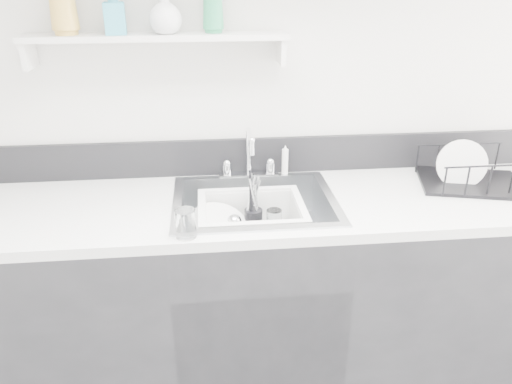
{
  "coord_description": "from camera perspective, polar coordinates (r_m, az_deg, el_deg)",
  "views": [
    {
      "loc": [
        -0.18,
        -0.58,
        1.75
      ],
      "look_at": [
        0.0,
        1.14,
        0.98
      ],
      "focal_mm": 35.0,
      "sensor_mm": 36.0,
      "label": 1
    }
  ],
  "objects": [
    {
      "name": "ladle",
      "position": [
        1.99,
        -1.35,
        -4.48
      ],
      "size": [
        0.22,
        0.25,
        0.07
      ],
      "primitive_type": null,
      "rotation": [
        0.0,
        0.0,
        -0.94
      ],
      "color": "silver",
      "rests_on": "wash_tub"
    },
    {
      "name": "soap_bottle_c",
      "position": [
        1.99,
        -10.35,
        19.56
      ],
      "size": [
        0.13,
        0.13,
        0.16
      ],
      "primitive_type": "imported",
      "rotation": [
        0.0,
        0.0,
        -0.07
      ],
      "color": "silver",
      "rests_on": "wall_shelf"
    },
    {
      "name": "sink",
      "position": [
        2.0,
        -0.15,
        -3.34
      ],
      "size": [
        0.64,
        0.52,
        0.2
      ],
      "primitive_type": null,
      "color": "silver",
      "rests_on": "counter_run"
    },
    {
      "name": "plate_stack",
      "position": [
        2.01,
        -3.94,
        -4.36
      ],
      "size": [
        0.28,
        0.27,
        0.11
      ],
      "rotation": [
        0.0,
        0.0,
        0.41
      ],
      "color": "white",
      "rests_on": "wash_tub"
    },
    {
      "name": "soap_bottle_b",
      "position": [
        2.01,
        -15.91,
        19.31
      ],
      "size": [
        0.08,
        0.09,
        0.17
      ],
      "primitive_type": "imported",
      "rotation": [
        0.0,
        0.0,
        0.1
      ],
      "color": "teal",
      "rests_on": "wall_shelf"
    },
    {
      "name": "side_sprayer",
      "position": [
        2.19,
        3.33,
        3.65
      ],
      "size": [
        0.03,
        0.03,
        0.14
      ],
      "primitive_type": "cylinder",
      "color": "white",
      "rests_on": "counter_run"
    },
    {
      "name": "tumbler_in_tub",
      "position": [
        2.05,
        2.08,
        -3.24
      ],
      "size": [
        0.08,
        0.08,
        0.09
      ],
      "primitive_type": "cylinder",
      "rotation": [
        0.0,
        0.0,
        0.29
      ],
      "color": "white",
      "rests_on": "wash_tub"
    },
    {
      "name": "wall_shelf",
      "position": [
        2.02,
        -11.24,
        16.79
      ],
      "size": [
        1.0,
        0.16,
        0.12
      ],
      "color": "silver",
      "rests_on": "room_shell"
    },
    {
      "name": "room_shell",
      "position": [
        0.99,
        4.91,
        20.06
      ],
      "size": [
        3.5,
        3.0,
        2.6
      ],
      "color": "silver",
      "rests_on": "ground"
    },
    {
      "name": "faucet",
      "position": [
        2.17,
        -0.82,
        3.17
      ],
      "size": [
        0.26,
        0.18,
        0.23
      ],
      "color": "silver",
      "rests_on": "counter_run"
    },
    {
      "name": "soap_bottle_d",
      "position": [
        2.01,
        -4.97,
        20.66
      ],
      "size": [
        0.1,
        0.1,
        0.21
      ],
      "primitive_type": "imported",
      "rotation": [
        0.0,
        0.0,
        -0.3
      ],
      "color": "#298E5A",
      "rests_on": "wall_shelf"
    },
    {
      "name": "backsplash",
      "position": [
        2.21,
        -0.95,
        4.14
      ],
      "size": [
        3.2,
        0.02,
        0.16
      ],
      "primitive_type": "cube",
      "color": "black",
      "rests_on": "counter_run"
    },
    {
      "name": "utensil_cup",
      "position": [
        2.05,
        -0.31,
        -2.98
      ],
      "size": [
        0.07,
        0.07,
        0.25
      ],
      "rotation": [
        0.0,
        0.0,
        0.13
      ],
      "color": "black",
      "rests_on": "wash_tub"
    },
    {
      "name": "counter_run",
      "position": [
        2.2,
        -0.14,
        -11.93
      ],
      "size": [
        3.2,
        0.62,
        0.92
      ],
      "color": "black",
      "rests_on": "ground"
    },
    {
      "name": "tumbler_counter",
      "position": [
        1.7,
        -8.05,
        -3.58
      ],
      "size": [
        0.09,
        0.09,
        0.1
      ],
      "primitive_type": "cylinder",
      "rotation": [
        0.0,
        0.0,
        -0.4
      ],
      "color": "white",
      "rests_on": "counter_run"
    },
    {
      "name": "bowl_small",
      "position": [
        1.96,
        2.01,
        -5.56
      ],
      "size": [
        0.15,
        0.15,
        0.04
      ],
      "primitive_type": "imported",
      "rotation": [
        0.0,
        0.0,
        -0.25
      ],
      "color": "white",
      "rests_on": "wash_tub"
    },
    {
      "name": "wash_tub",
      "position": [
        1.99,
        -0.53,
        -3.5
      ],
      "size": [
        0.5,
        0.45,
        0.16
      ],
      "primitive_type": null,
      "rotation": [
        0.0,
        0.0,
        -0.31
      ],
      "color": "white",
      "rests_on": "sink"
    },
    {
      "name": "dish_rack",
      "position": [
        2.28,
        23.52,
        2.5
      ],
      "size": [
        0.48,
        0.4,
        0.14
      ],
      "primitive_type": null,
      "rotation": [
        0.0,
        0.0,
        -0.26
      ],
      "color": "black",
      "rests_on": "counter_run"
    }
  ]
}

